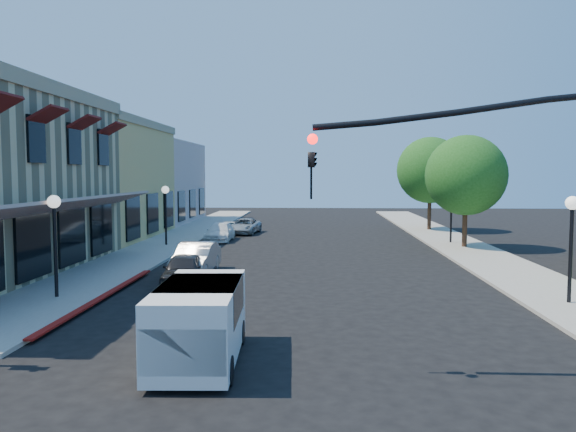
{
  "coord_description": "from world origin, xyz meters",
  "views": [
    {
      "loc": [
        0.27,
        -10.36,
        4.29
      ],
      "look_at": [
        -0.83,
        11.92,
        2.6
      ],
      "focal_mm": 35.0,
      "sensor_mm": 36.0,
      "label": 1
    }
  ],
  "objects_px": {
    "lamppost_left_near": "(54,220)",
    "parked_car_d": "(244,226)",
    "street_tree_a": "(466,175)",
    "parked_car_a": "(184,270)",
    "lamppost_left_far": "(166,200)",
    "lamppost_right_far": "(451,199)",
    "white_van": "(199,318)",
    "lamppost_right_near": "(572,222)",
    "parked_car_b": "(196,259)",
    "parked_car_c": "(220,232)",
    "street_tree_b": "(430,170)"
  },
  "relations": [
    {
      "from": "lamppost_left_near",
      "to": "parked_car_d",
      "type": "bearing_deg",
      "value": 80.15
    },
    {
      "from": "street_tree_a",
      "to": "parked_car_a",
      "type": "relative_size",
      "value": 1.84
    },
    {
      "from": "lamppost_left_far",
      "to": "lamppost_right_far",
      "type": "relative_size",
      "value": 1.0
    },
    {
      "from": "lamppost_left_near",
      "to": "parked_car_d",
      "type": "height_order",
      "value": "lamppost_left_near"
    },
    {
      "from": "street_tree_a",
      "to": "lamppost_left_near",
      "type": "xyz_separation_m",
      "value": [
        -17.3,
        -14.0,
        -1.46
      ]
    },
    {
      "from": "lamppost_left_near",
      "to": "white_van",
      "type": "relative_size",
      "value": 0.87
    },
    {
      "from": "street_tree_a",
      "to": "lamppost_left_far",
      "type": "height_order",
      "value": "street_tree_a"
    },
    {
      "from": "street_tree_a",
      "to": "parked_car_d",
      "type": "xyz_separation_m",
      "value": [
        -13.6,
        7.32,
        -3.65
      ]
    },
    {
      "from": "street_tree_a",
      "to": "parked_car_a",
      "type": "xyz_separation_m",
      "value": [
        -13.6,
        -11.21,
        -3.59
      ]
    },
    {
      "from": "street_tree_a",
      "to": "parked_car_d",
      "type": "distance_m",
      "value": 15.87
    },
    {
      "from": "lamppost_right_near",
      "to": "lamppost_right_far",
      "type": "distance_m",
      "value": 16.0
    },
    {
      "from": "lamppost_right_near",
      "to": "parked_car_b",
      "type": "bearing_deg",
      "value": 159.4
    },
    {
      "from": "street_tree_a",
      "to": "lamppost_right_near",
      "type": "height_order",
      "value": "street_tree_a"
    },
    {
      "from": "parked_car_d",
      "to": "lamppost_left_far",
      "type": "bearing_deg",
      "value": -109.78
    },
    {
      "from": "lamppost_left_near",
      "to": "parked_car_b",
      "type": "height_order",
      "value": "lamppost_left_near"
    },
    {
      "from": "parked_car_a",
      "to": "parked_car_c",
      "type": "xyz_separation_m",
      "value": [
        -1.03,
        14.21,
        -0.04
      ]
    },
    {
      "from": "street_tree_a",
      "to": "lamppost_left_near",
      "type": "bearing_deg",
      "value": -141.02
    },
    {
      "from": "street_tree_a",
      "to": "white_van",
      "type": "bearing_deg",
      "value": -119.09
    },
    {
      "from": "white_van",
      "to": "parked_car_b",
      "type": "relative_size",
      "value": 1.0
    },
    {
      "from": "lamppost_left_far",
      "to": "parked_car_d",
      "type": "distance_m",
      "value": 8.49
    },
    {
      "from": "parked_car_b",
      "to": "parked_car_d",
      "type": "distance_m",
      "value": 16.32
    },
    {
      "from": "street_tree_a",
      "to": "lamppost_right_near",
      "type": "relative_size",
      "value": 1.82
    },
    {
      "from": "lamppost_right_near",
      "to": "white_van",
      "type": "relative_size",
      "value": 0.87
    },
    {
      "from": "lamppost_right_far",
      "to": "parked_car_c",
      "type": "xyz_separation_m",
      "value": [
        -14.33,
        1.0,
        -2.18
      ]
    },
    {
      "from": "parked_car_a",
      "to": "parked_car_c",
      "type": "relative_size",
      "value": 0.92
    },
    {
      "from": "lamppost_right_far",
      "to": "white_van",
      "type": "height_order",
      "value": "lamppost_right_far"
    },
    {
      "from": "lamppost_right_far",
      "to": "parked_car_b",
      "type": "distance_m",
      "value": 17.38
    },
    {
      "from": "street_tree_a",
      "to": "parked_car_c",
      "type": "bearing_deg",
      "value": 168.41
    },
    {
      "from": "lamppost_left_far",
      "to": "white_van",
      "type": "relative_size",
      "value": 0.87
    },
    {
      "from": "street_tree_a",
      "to": "lamppost_right_far",
      "type": "height_order",
      "value": "street_tree_a"
    },
    {
      "from": "lamppost_left_far",
      "to": "parked_car_a",
      "type": "xyz_separation_m",
      "value": [
        3.7,
        -11.21,
        -2.14
      ]
    },
    {
      "from": "lamppost_left_far",
      "to": "white_van",
      "type": "height_order",
      "value": "lamppost_left_far"
    },
    {
      "from": "street_tree_b",
      "to": "parked_car_d",
      "type": "height_order",
      "value": "street_tree_b"
    },
    {
      "from": "lamppost_right_far",
      "to": "lamppost_right_near",
      "type": "bearing_deg",
      "value": -90.0
    },
    {
      "from": "lamppost_right_far",
      "to": "parked_car_b",
      "type": "relative_size",
      "value": 0.87
    },
    {
      "from": "parked_car_a",
      "to": "white_van",
      "type": "bearing_deg",
      "value": -79.35
    },
    {
      "from": "white_van",
      "to": "parked_car_c",
      "type": "distance_m",
      "value": 23.31
    },
    {
      "from": "lamppost_left_far",
      "to": "parked_car_b",
      "type": "bearing_deg",
      "value": -67.65
    },
    {
      "from": "parked_car_a",
      "to": "parked_car_b",
      "type": "bearing_deg",
      "value": 85.16
    },
    {
      "from": "street_tree_b",
      "to": "parked_car_d",
      "type": "relative_size",
      "value": 1.79
    },
    {
      "from": "white_van",
      "to": "street_tree_a",
      "type": "bearing_deg",
      "value": 60.91
    },
    {
      "from": "street_tree_a",
      "to": "lamppost_left_near",
      "type": "distance_m",
      "value": 22.3
    },
    {
      "from": "street_tree_b",
      "to": "parked_car_c",
      "type": "xyz_separation_m",
      "value": [
        -14.63,
        -7.0,
        -3.99
      ]
    },
    {
      "from": "street_tree_b",
      "to": "lamppost_right_far",
      "type": "relative_size",
      "value": 1.97
    },
    {
      "from": "lamppost_left_near",
      "to": "white_van",
      "type": "xyz_separation_m",
      "value": [
        6.15,
        -6.04,
        -1.7
      ]
    },
    {
      "from": "white_van",
      "to": "parked_car_b",
      "type": "xyz_separation_m",
      "value": [
        -2.45,
        11.04,
        -0.36
      ]
    },
    {
      "from": "lamppost_left_near",
      "to": "white_van",
      "type": "bearing_deg",
      "value": -44.51
    },
    {
      "from": "lamppost_right_far",
      "to": "parked_car_d",
      "type": "height_order",
      "value": "lamppost_right_far"
    },
    {
      "from": "lamppost_right_near",
      "to": "parked_car_c",
      "type": "relative_size",
      "value": 0.93
    },
    {
      "from": "lamppost_left_near",
      "to": "parked_car_a",
      "type": "height_order",
      "value": "lamppost_left_near"
    }
  ]
}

